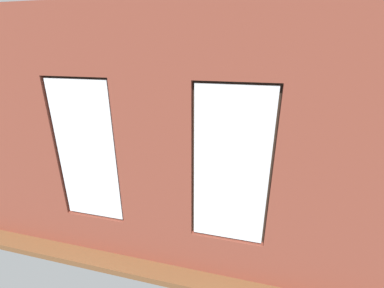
# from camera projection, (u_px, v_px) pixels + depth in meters

# --- Properties ---
(ground_plane) EXTENTS (6.88, 6.15, 0.10)m
(ground_plane) POSITION_uv_depth(u_px,v_px,m) (199.00, 179.00, 6.42)
(ground_plane) COLOR brown
(brick_wall_with_windows) EXTENTS (6.28, 0.30, 3.56)m
(brick_wall_with_windows) POSITION_uv_depth(u_px,v_px,m) (154.00, 153.00, 3.33)
(brick_wall_with_windows) COLOR brown
(brick_wall_with_windows) RESTS_ON ground_plane
(white_wall_right) EXTENTS (0.10, 5.15, 3.56)m
(white_wall_right) POSITION_uv_depth(u_px,v_px,m) (75.00, 102.00, 6.29)
(white_wall_right) COLOR silver
(white_wall_right) RESTS_ON ground_plane
(couch_by_window) EXTENTS (1.73, 0.87, 0.80)m
(couch_by_window) POSITION_uv_depth(u_px,v_px,m) (134.00, 209.00, 4.60)
(couch_by_window) COLOR black
(couch_by_window) RESTS_ON ground_plane
(couch_left) EXTENTS (0.92, 2.00, 0.80)m
(couch_left) POSITION_uv_depth(u_px,v_px,m) (305.00, 176.00, 5.76)
(couch_left) COLOR black
(couch_left) RESTS_ON ground_plane
(coffee_table) EXTENTS (1.59, 0.79, 0.41)m
(coffee_table) POSITION_uv_depth(u_px,v_px,m) (188.00, 164.00, 6.27)
(coffee_table) COLOR olive
(coffee_table) RESTS_ON ground_plane
(cup_ceramic) EXTENTS (0.08, 0.08, 0.09)m
(cup_ceramic) POSITION_uv_depth(u_px,v_px,m) (182.00, 158.00, 6.37)
(cup_ceramic) COLOR #33567F
(cup_ceramic) RESTS_ON coffee_table
(candle_jar) EXTENTS (0.08, 0.08, 0.10)m
(candle_jar) POSITION_uv_depth(u_px,v_px,m) (207.00, 160.00, 6.26)
(candle_jar) COLOR #B7333D
(candle_jar) RESTS_ON coffee_table
(remote_black) EXTENTS (0.17, 0.06, 0.02)m
(remote_black) POSITION_uv_depth(u_px,v_px,m) (192.00, 165.00, 6.11)
(remote_black) COLOR black
(remote_black) RESTS_ON coffee_table
(remote_gray) EXTENTS (0.17, 0.12, 0.02)m
(remote_gray) POSITION_uv_depth(u_px,v_px,m) (188.00, 162.00, 6.25)
(remote_gray) COLOR #59595B
(remote_gray) RESTS_ON coffee_table
(media_console) EXTENTS (1.11, 0.42, 0.49)m
(media_console) POSITION_uv_depth(u_px,v_px,m) (105.00, 153.00, 7.24)
(media_console) COLOR black
(media_console) RESTS_ON ground_plane
(tv_flatscreen) EXTENTS (1.17, 0.20, 0.78)m
(tv_flatscreen) POSITION_uv_depth(u_px,v_px,m) (103.00, 132.00, 7.02)
(tv_flatscreen) COLOR black
(tv_flatscreen) RESTS_ON media_console
(papasan_chair) EXTENTS (1.02, 1.02, 0.66)m
(papasan_chair) POSITION_uv_depth(u_px,v_px,m) (178.00, 135.00, 8.14)
(papasan_chair) COLOR olive
(papasan_chair) RESTS_ON ground_plane
(potted_plant_corner_near_left) EXTENTS (1.08, 0.96, 1.38)m
(potted_plant_corner_near_left) POSITION_uv_depth(u_px,v_px,m) (302.00, 131.00, 7.42)
(potted_plant_corner_near_left) COLOR beige
(potted_plant_corner_near_left) RESTS_ON ground_plane
(potted_plant_near_tv) EXTENTS (1.18, 1.12, 1.53)m
(potted_plant_near_tv) POSITION_uv_depth(u_px,v_px,m) (100.00, 147.00, 5.99)
(potted_plant_near_tv) COLOR #47423D
(potted_plant_near_tv) RESTS_ON ground_plane
(potted_plant_by_left_couch) EXTENTS (0.41, 0.41, 0.62)m
(potted_plant_by_left_couch) POSITION_uv_depth(u_px,v_px,m) (282.00, 148.00, 7.11)
(potted_plant_by_left_couch) COLOR beige
(potted_plant_by_left_couch) RESTS_ON ground_plane
(potted_plant_between_couches) EXTENTS (0.84, 0.88, 1.33)m
(potted_plant_between_couches) POSITION_uv_depth(u_px,v_px,m) (206.00, 212.00, 4.30)
(potted_plant_between_couches) COLOR gray
(potted_plant_between_couches) RESTS_ON ground_plane
(potted_plant_corner_far_left) EXTENTS (1.00, 0.99, 1.40)m
(potted_plant_corner_far_left) POSITION_uv_depth(u_px,v_px,m) (348.00, 218.00, 3.56)
(potted_plant_corner_far_left) COLOR beige
(potted_plant_corner_far_left) RESTS_ON ground_plane
(potted_plant_foreground_right) EXTENTS (1.07, 1.06, 1.52)m
(potted_plant_foreground_right) POSITION_uv_depth(u_px,v_px,m) (140.00, 124.00, 8.59)
(potted_plant_foreground_right) COLOR brown
(potted_plant_foreground_right) RESTS_ON ground_plane
(potted_plant_mid_room_small) EXTENTS (0.31, 0.31, 0.57)m
(potted_plant_mid_room_small) POSITION_uv_depth(u_px,v_px,m) (231.00, 155.00, 6.77)
(potted_plant_mid_room_small) COLOR brown
(potted_plant_mid_room_small) RESTS_ON ground_plane
(potted_plant_beside_window_right) EXTENTS (0.55, 0.55, 0.85)m
(potted_plant_beside_window_right) POSITION_uv_depth(u_px,v_px,m) (52.00, 189.00, 4.79)
(potted_plant_beside_window_right) COLOR brown
(potted_plant_beside_window_right) RESTS_ON ground_plane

